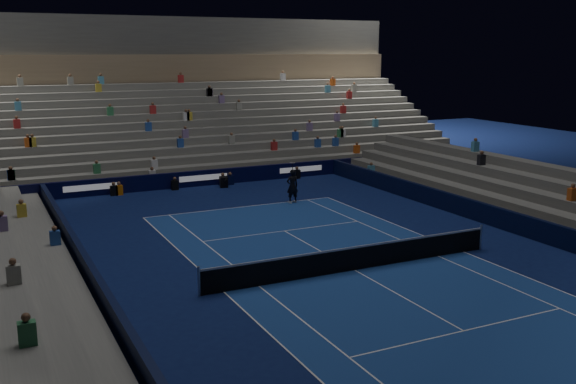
# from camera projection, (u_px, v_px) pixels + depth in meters

# --- Properties ---
(ground) EXTENTS (90.00, 90.00, 0.00)m
(ground) POSITION_uv_depth(u_px,v_px,m) (354.00, 270.00, 25.85)
(ground) COLOR #0C1748
(ground) RESTS_ON ground
(court_surface) EXTENTS (10.97, 23.77, 0.01)m
(court_surface) POSITION_uv_depth(u_px,v_px,m) (354.00, 270.00, 25.85)
(court_surface) COLOR navy
(court_surface) RESTS_ON ground
(sponsor_barrier_far) EXTENTS (44.00, 0.25, 1.00)m
(sponsor_barrier_far) POSITION_uv_depth(u_px,v_px,m) (203.00, 178.00, 42.01)
(sponsor_barrier_far) COLOR black
(sponsor_barrier_far) RESTS_ON ground
(sponsor_barrier_east) EXTENTS (0.25, 37.00, 1.00)m
(sponsor_barrier_east) POSITION_uv_depth(u_px,v_px,m) (536.00, 229.00, 29.89)
(sponsor_barrier_east) COLOR black
(sponsor_barrier_east) RESTS_ON ground
(sponsor_barrier_west) EXTENTS (0.25, 37.00, 1.00)m
(sponsor_barrier_west) POSITION_uv_depth(u_px,v_px,m) (103.00, 298.00, 21.60)
(sponsor_barrier_west) COLOR #081033
(sponsor_barrier_west) RESTS_ON ground
(grandstand_main) EXTENTS (44.00, 15.20, 11.20)m
(grandstand_main) POSITION_uv_depth(u_px,v_px,m) (162.00, 120.00, 49.67)
(grandstand_main) COLOR slate
(grandstand_main) RESTS_ON ground
(tennis_net) EXTENTS (12.90, 0.10, 1.10)m
(tennis_net) POSITION_uv_depth(u_px,v_px,m) (355.00, 258.00, 25.74)
(tennis_net) COLOR #B2B2B7
(tennis_net) RESTS_ON ground
(tennis_player) EXTENTS (0.72, 0.48, 1.94)m
(tennis_player) POSITION_uv_depth(u_px,v_px,m) (292.00, 186.00, 37.16)
(tennis_player) COLOR black
(tennis_player) RESTS_ON ground
(broadcast_camera) EXTENTS (0.63, 1.02, 0.66)m
(broadcast_camera) POSITION_uv_depth(u_px,v_px,m) (224.00, 182.00, 41.58)
(broadcast_camera) COLOR black
(broadcast_camera) RESTS_ON ground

